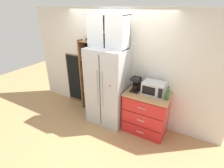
# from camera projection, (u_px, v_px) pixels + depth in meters

# --- Properties ---
(ground_plane) EXTENTS (10.55, 10.55, 0.00)m
(ground_plane) POSITION_uv_depth(u_px,v_px,m) (108.00, 119.00, 4.26)
(ground_plane) COLOR tan
(wall_back_cream) EXTENTS (4.86, 0.10, 2.55)m
(wall_back_cream) POSITION_uv_depth(u_px,v_px,m) (116.00, 66.00, 4.04)
(wall_back_cream) COLOR silver
(wall_back_cream) RESTS_ON ground
(refrigerator) EXTENTS (0.86, 0.69, 1.78)m
(refrigerator) POSITION_uv_depth(u_px,v_px,m) (108.00, 87.00, 3.89)
(refrigerator) COLOR #B7BABF
(refrigerator) RESTS_ON ground
(pantry_shelf_column) EXTENTS (0.46, 0.30, 1.93)m
(pantry_shelf_column) POSITION_uv_depth(u_px,v_px,m) (91.00, 75.00, 4.38)
(pantry_shelf_column) COLOR brown
(pantry_shelf_column) RESTS_ON ground
(counter_cabinet) EXTENTS (0.92, 0.60, 0.92)m
(counter_cabinet) POSITION_uv_depth(u_px,v_px,m) (146.00, 113.00, 3.70)
(counter_cabinet) COLOR red
(counter_cabinet) RESTS_ON ground
(microwave) EXTENTS (0.44, 0.33, 0.26)m
(microwave) POSITION_uv_depth(u_px,v_px,m) (154.00, 88.00, 3.44)
(microwave) COLOR #B7BABF
(microwave) RESTS_ON counter_cabinet
(coffee_maker) EXTENTS (0.17, 0.20, 0.31)m
(coffee_maker) POSITION_uv_depth(u_px,v_px,m) (136.00, 84.00, 3.57)
(coffee_maker) COLOR black
(coffee_maker) RESTS_ON counter_cabinet
(mug_red) EXTENTS (0.11, 0.07, 0.09)m
(mug_red) POSITION_uv_depth(u_px,v_px,m) (147.00, 93.00, 3.43)
(mug_red) COLOR red
(mug_red) RESTS_ON counter_cabinet
(bottle_green) EXTENTS (0.07, 0.07, 0.27)m
(bottle_green) POSITION_uv_depth(u_px,v_px,m) (167.00, 94.00, 3.23)
(bottle_green) COLOR #285B33
(bottle_green) RESTS_ON counter_cabinet
(upper_cabinet) EXTENTS (0.83, 0.32, 0.65)m
(upper_cabinet) POSITION_uv_depth(u_px,v_px,m) (109.00, 31.00, 3.42)
(upper_cabinet) COLOR silver
(upper_cabinet) RESTS_ON refrigerator
(chalkboard_menu) EXTENTS (0.60, 0.04, 1.38)m
(chalkboard_menu) POSITION_uv_depth(u_px,v_px,m) (76.00, 79.00, 4.78)
(chalkboard_menu) COLOR brown
(chalkboard_menu) RESTS_ON ground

